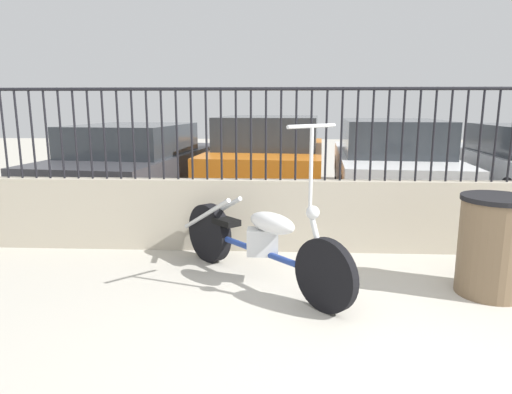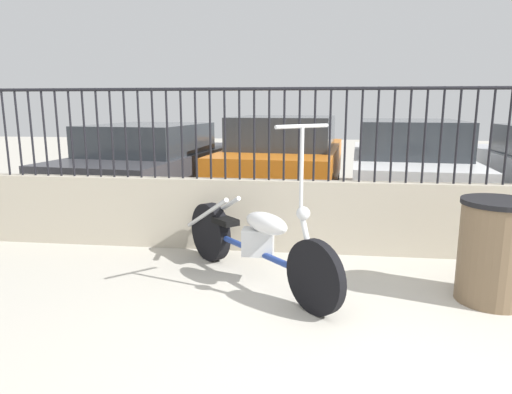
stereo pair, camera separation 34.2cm
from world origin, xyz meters
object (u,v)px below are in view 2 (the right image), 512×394
Objects in this scene: trash_bin at (495,251)px; car_dark_grey at (154,161)px; car_orange at (285,157)px; motorcycle_blue at (248,239)px; car_white at (407,162)px.

trash_bin is 5.79m from car_dark_grey.
car_dark_grey is 1.06× the size of car_orange.
trash_bin is 0.19× the size of car_dark_grey.
motorcycle_blue is 0.37× the size of car_white.
car_dark_grey is (-4.28, 3.89, 0.22)m from trash_bin.
car_dark_grey is at bearing 96.01° from car_white.
trash_bin is 4.68m from car_orange.
car_white is at bearing 107.09° from motorcycle_blue.
car_white reaches higher than car_dark_grey.
trash_bin is 0.20× the size of car_orange.
motorcycle_blue is 0.37× the size of car_dark_grey.
car_white is at bearing -82.41° from car_dark_grey.
motorcycle_blue is at bearing -176.12° from car_orange.
trash_bin is 3.96m from car_white.
motorcycle_blue reaches higher than car_white.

